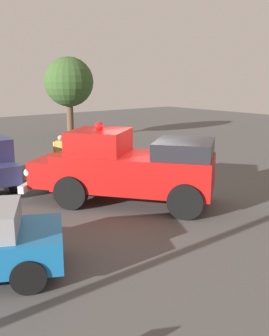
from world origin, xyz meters
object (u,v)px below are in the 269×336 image
at_px(vintage_fire_truck, 127,167).
at_px(lawn_chair_spare, 126,158).
at_px(lawn_chair_near_truck, 125,161).
at_px(oak_tree_right, 69,82).
at_px(spectator_standing, 61,152).
at_px(traffic_cone, 30,172).
at_px(spectator_seated, 126,159).

height_order(vintage_fire_truck, lawn_chair_spare, vintage_fire_truck).
height_order(vintage_fire_truck, lawn_chair_near_truck, vintage_fire_truck).
bearing_deg(lawn_chair_spare, oak_tree_right, 73.21).
relative_size(vintage_fire_truck, oak_tree_right, 1.16).
height_order(spectator_standing, traffic_cone, spectator_standing).
bearing_deg(vintage_fire_truck, lawn_chair_spare, 52.75).
bearing_deg(spectator_seated, traffic_cone, 150.04).
relative_size(lawn_chair_near_truck, lawn_chair_spare, 1.00).
xyz_separation_m(vintage_fire_truck, lawn_chair_spare, (2.59, 3.41, -0.61)).
bearing_deg(lawn_chair_spare, spectator_standing, 155.44).
xyz_separation_m(lawn_chair_near_truck, spectator_standing, (-2.05, 1.62, 0.37)).
xyz_separation_m(lawn_chair_near_truck, lawn_chair_spare, (0.41, 0.50, 0.00)).
height_order(lawn_chair_spare, spectator_standing, spectator_standing).
distance_m(lawn_chair_near_truck, oak_tree_right, 11.10).
bearing_deg(vintage_fire_truck, oak_tree_right, 67.14).
bearing_deg(spectator_seated, lawn_chair_near_truck, 65.76).
distance_m(vintage_fire_truck, lawn_chair_spare, 4.33).
bearing_deg(lawn_chair_near_truck, vintage_fire_truck, -126.87).
bearing_deg(spectator_standing, vintage_fire_truck, -91.68).
relative_size(lawn_chair_spare, oak_tree_right, 0.19).
distance_m(lawn_chair_near_truck, lawn_chair_spare, 0.65).
bearing_deg(oak_tree_right, spectator_standing, -122.23).
bearing_deg(lawn_chair_near_truck, spectator_seated, -114.24).
height_order(vintage_fire_truck, spectator_seated, vintage_fire_truck).
bearing_deg(lawn_chair_spare, vintage_fire_truck, -127.25).
height_order(lawn_chair_spare, traffic_cone, lawn_chair_spare).
relative_size(lawn_chair_near_truck, oak_tree_right, 0.19).
bearing_deg(lawn_chair_spare, lawn_chair_near_truck, -129.39).
height_order(vintage_fire_truck, traffic_cone, vintage_fire_truck).
bearing_deg(spectator_seated, lawn_chair_spare, 53.17).
distance_m(oak_tree_right, traffic_cone, 11.21).
bearing_deg(lawn_chair_near_truck, oak_tree_right, 71.88).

